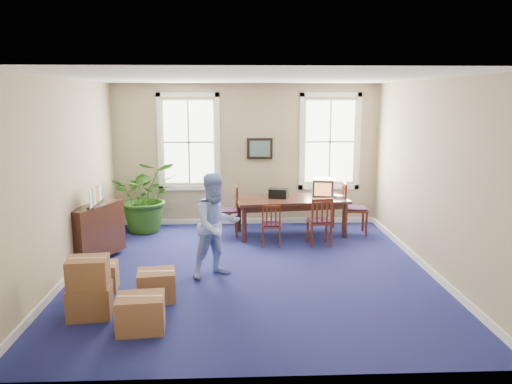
{
  "coord_description": "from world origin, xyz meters",
  "views": [
    {
      "loc": [
        -0.28,
        -8.05,
        2.92
      ],
      "look_at": [
        0.1,
        0.6,
        1.25
      ],
      "focal_mm": 35.0,
      "sensor_mm": 36.0,
      "label": 1
    }
  ],
  "objects_px": {
    "man": "(216,226)",
    "credenza": "(97,235)",
    "conference_table": "(291,216)",
    "crt_tv": "(323,188)",
    "cardboard_boxes": "(107,283)",
    "chair_near_left": "(271,224)",
    "potted_plant": "(146,196)"
  },
  "relations": [
    {
      "from": "chair_near_left",
      "to": "cardboard_boxes",
      "type": "distance_m",
      "value": 3.9
    },
    {
      "from": "conference_table",
      "to": "potted_plant",
      "type": "distance_m",
      "value": 3.17
    },
    {
      "from": "conference_table",
      "to": "crt_tv",
      "type": "xyz_separation_m",
      "value": [
        0.69,
        0.05,
        0.6
      ]
    },
    {
      "from": "credenza",
      "to": "cardboard_boxes",
      "type": "distance_m",
      "value": 2.37
    },
    {
      "from": "man",
      "to": "cardboard_boxes",
      "type": "xyz_separation_m",
      "value": [
        -1.44,
        -1.37,
        -0.43
      ]
    },
    {
      "from": "conference_table",
      "to": "cardboard_boxes",
      "type": "height_order",
      "value": "cardboard_boxes"
    },
    {
      "from": "potted_plant",
      "to": "cardboard_boxes",
      "type": "bearing_deg",
      "value": -87.53
    },
    {
      "from": "potted_plant",
      "to": "cardboard_boxes",
      "type": "xyz_separation_m",
      "value": [
        0.18,
        -4.23,
        -0.35
      ]
    },
    {
      "from": "crt_tv",
      "to": "credenza",
      "type": "relative_size",
      "value": 0.4
    },
    {
      "from": "conference_table",
      "to": "man",
      "type": "bearing_deg",
      "value": -128.06
    },
    {
      "from": "crt_tv",
      "to": "credenza",
      "type": "xyz_separation_m",
      "value": [
        -4.36,
        -1.63,
        -0.52
      ]
    },
    {
      "from": "conference_table",
      "to": "man",
      "type": "height_order",
      "value": "man"
    },
    {
      "from": "crt_tv",
      "to": "chair_near_left",
      "type": "distance_m",
      "value": 1.55
    },
    {
      "from": "chair_near_left",
      "to": "potted_plant",
      "type": "xyz_separation_m",
      "value": [
        -2.64,
        1.2,
        0.35
      ]
    },
    {
      "from": "conference_table",
      "to": "potted_plant",
      "type": "bearing_deg",
      "value": 165.87
    },
    {
      "from": "crt_tv",
      "to": "cardboard_boxes",
      "type": "height_order",
      "value": "crt_tv"
    },
    {
      "from": "credenza",
      "to": "chair_near_left",
      "type": "bearing_deg",
      "value": 36.94
    },
    {
      "from": "conference_table",
      "to": "cardboard_boxes",
      "type": "relative_size",
      "value": 1.54
    },
    {
      "from": "chair_near_left",
      "to": "credenza",
      "type": "xyz_separation_m",
      "value": [
        -3.19,
        -0.78,
        0.05
      ]
    },
    {
      "from": "credenza",
      "to": "crt_tv",
      "type": "bearing_deg",
      "value": 43.68
    },
    {
      "from": "conference_table",
      "to": "credenza",
      "type": "height_order",
      "value": "credenza"
    },
    {
      "from": "man",
      "to": "credenza",
      "type": "relative_size",
      "value": 1.42
    },
    {
      "from": "potted_plant",
      "to": "credenza",
      "type": "bearing_deg",
      "value": -105.59
    },
    {
      "from": "conference_table",
      "to": "chair_near_left",
      "type": "bearing_deg",
      "value": -127.66
    },
    {
      "from": "chair_near_left",
      "to": "cardboard_boxes",
      "type": "relative_size",
      "value": 0.57
    },
    {
      "from": "credenza",
      "to": "potted_plant",
      "type": "relative_size",
      "value": 0.77
    },
    {
      "from": "chair_near_left",
      "to": "man",
      "type": "height_order",
      "value": "man"
    },
    {
      "from": "man",
      "to": "crt_tv",
      "type": "bearing_deg",
      "value": 18.95
    },
    {
      "from": "crt_tv",
      "to": "chair_near_left",
      "type": "bearing_deg",
      "value": -132.72
    },
    {
      "from": "chair_near_left",
      "to": "cardboard_boxes",
      "type": "xyz_separation_m",
      "value": [
        -2.46,
        -3.03,
        0.0
      ]
    },
    {
      "from": "chair_near_left",
      "to": "man",
      "type": "relative_size",
      "value": 0.5
    },
    {
      "from": "conference_table",
      "to": "chair_near_left",
      "type": "height_order",
      "value": "chair_near_left"
    }
  ]
}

